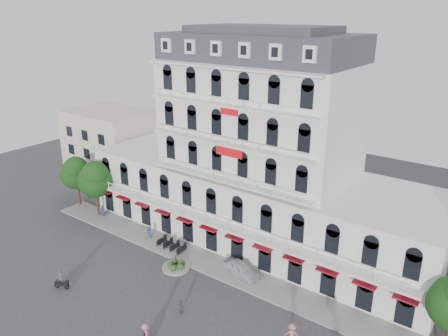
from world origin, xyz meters
TOP-DOWN VIEW (x-y plane):
  - ground at (0.00, 0.00)m, footprint 120.00×120.00m
  - sidewalk at (0.00, 9.00)m, footprint 53.00×4.00m
  - main_building at (0.00, 18.00)m, footprint 45.00×15.00m
  - flank_building_west at (-30.00, 20.00)m, footprint 14.00×10.00m
  - traffic_island at (-3.00, 6.00)m, footprint 3.20×3.20m
  - parked_scooter_row at (-6.35, 8.80)m, footprint 4.40×1.80m
  - tree_west_outer at (-25.95, 9.98)m, footprint 4.50×4.48m
  - tree_west_inner at (-20.95, 9.48)m, footprint 4.76×4.76m
  - parked_car at (3.55, 9.26)m, footprint 4.88×2.72m
  - rider_west at (-10.05, -3.89)m, footprint 1.59×0.95m
  - rider_center at (3.11, -4.48)m, footprint 1.37×1.26m
  - pedestrian_left at (-10.39, 9.10)m, footprint 0.91×0.71m
  - pedestrian_mid at (2.57, 0.59)m, footprint 0.94×0.76m
  - pedestrian_right at (12.98, 3.38)m, footprint 1.41×1.19m
  - pedestrian_far at (-20.00, 9.50)m, footprint 0.77×0.77m

SIDE VIEW (x-z plane):
  - ground at x=0.00m, z-range 0.00..0.00m
  - parked_scooter_row at x=-6.35m, z-range -0.55..0.55m
  - sidewalk at x=0.00m, z-range 0.00..0.16m
  - traffic_island at x=-3.00m, z-range -0.54..1.06m
  - pedestrian_mid at x=2.57m, z-range 0.00..1.50m
  - parked_car at x=3.55m, z-range 0.00..1.57m
  - pedestrian_left at x=-10.39m, z-range 0.00..1.65m
  - pedestrian_far at x=-20.00m, z-range 0.00..1.80m
  - pedestrian_right at x=12.98m, z-range 0.00..1.90m
  - rider_west at x=-10.05m, z-range -0.10..2.13m
  - rider_center at x=3.11m, z-range 0.07..2.34m
  - tree_west_outer at x=-25.95m, z-range 1.47..9.23m
  - tree_west_inner at x=-20.95m, z-range 1.56..9.81m
  - flank_building_west at x=-30.00m, z-range 0.00..12.00m
  - main_building at x=0.00m, z-range -2.94..22.86m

